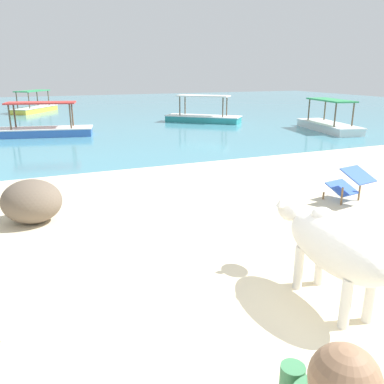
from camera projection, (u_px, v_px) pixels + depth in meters
The scene contains 9 objects.
sand_beach at pixel (293, 328), 3.91m from camera, with size 18.00×14.00×0.04m, color beige.
water_surface at pixel (64, 114), 23.29m from camera, with size 60.00×36.00×0.03m, color teal.
cow at pixel (332, 245), 4.13m from camera, with size 0.61×1.80×1.01m.
deck_chair_far at pixel (350, 182), 7.47m from camera, with size 0.66×0.85×0.68m.
shore_rock_large at pixel (32, 201), 6.48m from camera, with size 0.97×0.88×0.72m, color #6B5B4C.
boat_yellow at pixel (34, 108), 24.13m from camera, with size 2.99×3.70×1.29m.
boat_teal at pixel (203, 116), 19.46m from camera, with size 3.52×3.29×1.29m.
boat_white at pixel (328, 124), 16.69m from camera, with size 1.86×3.83×1.29m.
boat_blue at pixel (44, 129), 15.32m from camera, with size 3.83×1.90×1.29m.
Camera 1 is at (-2.22, -2.69, 2.44)m, focal length 37.11 mm.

